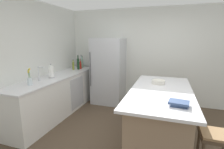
# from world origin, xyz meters

# --- Properties ---
(ground_plane) EXTENTS (7.20, 7.20, 0.00)m
(ground_plane) POSITION_xyz_m (0.00, 0.00, 0.00)
(ground_plane) COLOR #4C3D2D
(wall_rear) EXTENTS (6.00, 0.10, 2.60)m
(wall_rear) POSITION_xyz_m (0.00, 2.25, 1.30)
(wall_rear) COLOR silver
(wall_rear) RESTS_ON ground_plane
(wall_left) EXTENTS (0.10, 6.00, 2.60)m
(wall_left) POSITION_xyz_m (-2.45, 0.00, 1.30)
(wall_left) COLOR silver
(wall_left) RESTS_ON ground_plane
(counter_run_left) EXTENTS (0.69, 2.80, 0.93)m
(counter_run_left) POSITION_xyz_m (-2.07, 0.72, 0.47)
(counter_run_left) COLOR silver
(counter_run_left) RESTS_ON ground_plane
(kitchen_island) EXTENTS (1.01, 2.11, 0.94)m
(kitchen_island) POSITION_xyz_m (0.31, 0.33, 0.47)
(kitchen_island) COLOR #8E755B
(kitchen_island) RESTS_ON ground_plane
(refrigerator) EXTENTS (0.83, 0.76, 1.80)m
(refrigerator) POSITION_xyz_m (-1.18, 1.84, 0.90)
(refrigerator) COLOR #B7BABF
(refrigerator) RESTS_ON ground_plane
(bar_stool) EXTENTS (0.36, 0.36, 0.64)m
(bar_stool) POSITION_xyz_m (1.01, -0.33, 0.52)
(bar_stool) COLOR #473828
(bar_stool) RESTS_ON ground_plane
(sink_faucet) EXTENTS (0.15, 0.05, 0.30)m
(sink_faucet) POSITION_xyz_m (-2.12, 0.23, 1.09)
(sink_faucet) COLOR silver
(sink_faucet) RESTS_ON counter_run_left
(flower_vase) EXTENTS (0.09, 0.09, 0.32)m
(flower_vase) POSITION_xyz_m (-2.05, -0.11, 1.03)
(flower_vase) COLOR silver
(flower_vase) RESTS_ON counter_run_left
(paper_towel_roll) EXTENTS (0.14, 0.14, 0.31)m
(paper_towel_roll) POSITION_xyz_m (-2.05, 0.53, 1.07)
(paper_towel_roll) COLOR gray
(paper_towel_roll) RESTS_ON counter_run_left
(soda_bottle) EXTENTS (0.07, 0.07, 0.37)m
(soda_bottle) POSITION_xyz_m (-2.11, 2.00, 1.08)
(soda_bottle) COLOR silver
(soda_bottle) RESTS_ON counter_run_left
(gin_bottle) EXTENTS (0.07, 0.07, 0.35)m
(gin_bottle) POSITION_xyz_m (-2.03, 1.91, 1.07)
(gin_bottle) COLOR #8CB79E
(gin_bottle) RESTS_ON counter_run_left
(vinegar_bottle) EXTENTS (0.05, 0.05, 0.28)m
(vinegar_bottle) POSITION_xyz_m (-2.03, 1.80, 1.04)
(vinegar_bottle) COLOR #994C23
(vinegar_bottle) RESTS_ON counter_run_left
(hot_sauce_bottle) EXTENTS (0.05, 0.05, 0.25)m
(hot_sauce_bottle) POSITION_xyz_m (-1.98, 1.72, 1.03)
(hot_sauce_bottle) COLOR red
(hot_sauce_bottle) RESTS_ON counter_run_left
(wine_bottle) EXTENTS (0.07, 0.07, 0.40)m
(wine_bottle) POSITION_xyz_m (-2.00, 1.63, 1.09)
(wine_bottle) COLOR #19381E
(wine_bottle) RESTS_ON counter_run_left
(olive_oil_bottle) EXTENTS (0.05, 0.05, 0.28)m
(olive_oil_bottle) POSITION_xyz_m (-2.10, 1.52, 1.05)
(olive_oil_bottle) COLOR olive
(olive_oil_bottle) RESTS_ON counter_run_left
(cookbook_stack) EXTENTS (0.27, 0.22, 0.06)m
(cookbook_stack) POSITION_xyz_m (0.55, -0.32, 0.97)
(cookbook_stack) COLOR #334770
(cookbook_stack) RESTS_ON kitchen_island
(mixing_bowl) EXTENTS (0.24, 0.24, 0.07)m
(mixing_bowl) POSITION_xyz_m (0.24, 0.72, 0.97)
(mixing_bowl) COLOR silver
(mixing_bowl) RESTS_ON kitchen_island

